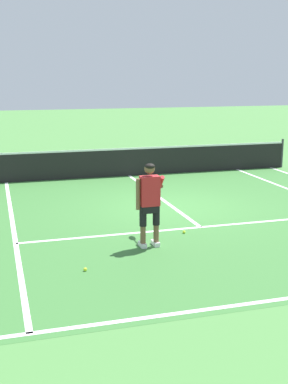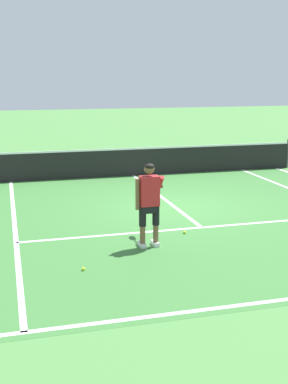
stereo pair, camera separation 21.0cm
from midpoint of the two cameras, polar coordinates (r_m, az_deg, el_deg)
The scene contains 9 objects.
ground_plane at distance 13.58m, azimuth 3.77°, elevation -1.60°, with size 80.00×80.00×0.00m, color #477F3D.
court_inner_surface at distance 12.87m, azimuth 4.89°, elevation -2.43°, with size 10.98×10.73×0.00m, color #387033.
line_service at distance 11.77m, azimuth 6.95°, elevation -3.94°, with size 8.23×0.10×0.01m, color white.
line_centre_service at distance 14.68m, azimuth 2.26°, elevation -0.47°, with size 0.10×6.40×0.01m, color white.
line_singles_left at distance 12.13m, azimuth -13.73°, elevation -3.71°, with size 0.10×10.33×0.01m, color white.
tennis_net at distance 17.60m, azimuth -0.85°, elevation 3.43°, with size 11.96×0.08×1.07m.
tennis_player at distance 10.17m, azimuth 1.18°, elevation -0.78°, with size 0.63×1.13×1.71m.
tennis_ball_near_feet at distance 11.28m, azimuth 5.07°, elevation -4.49°, with size 0.07×0.07×0.07m, color #CCE02D.
tennis_ball_by_baseline at distance 9.24m, azimuth -6.12°, elevation -8.52°, with size 0.07×0.07×0.07m, color #CCE02D.
Camera 2 is at (-4.21, -12.45, 3.40)m, focal length 47.85 mm.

